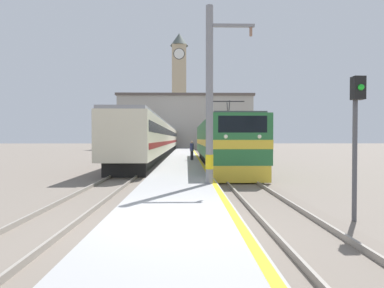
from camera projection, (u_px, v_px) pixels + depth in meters
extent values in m
plane|color=#70665B|center=(184.00, 156.00, 37.08)|extent=(200.00, 200.00, 0.00)
cube|color=#999999|center=(184.00, 157.00, 32.08)|extent=(3.22, 140.00, 0.33)
cube|color=yellow|center=(197.00, 156.00, 32.10)|extent=(0.20, 140.00, 0.00)
cube|color=#70665B|center=(211.00, 159.00, 32.14)|extent=(2.83, 140.00, 0.02)
cube|color=gray|center=(204.00, 158.00, 32.12)|extent=(0.07, 140.00, 0.14)
cube|color=gray|center=(218.00, 158.00, 32.15)|extent=(0.07, 140.00, 0.14)
cube|color=#70665B|center=(154.00, 159.00, 32.02)|extent=(2.84, 140.00, 0.02)
cube|color=gray|center=(147.00, 158.00, 32.01)|extent=(0.07, 140.00, 0.14)
cube|color=gray|center=(161.00, 158.00, 32.04)|extent=(0.07, 140.00, 0.14)
cube|color=black|center=(220.00, 160.00, 23.81)|extent=(2.46, 17.85, 0.90)
cube|color=#286B38|center=(220.00, 139.00, 23.78)|extent=(2.90, 19.41, 2.52)
cube|color=gold|center=(220.00, 142.00, 23.79)|extent=(2.92, 19.43, 0.44)
cube|color=gold|center=(242.00, 174.00, 14.26)|extent=(2.76, 0.30, 0.81)
cube|color=black|center=(242.00, 124.00, 14.13)|extent=(2.32, 0.12, 0.80)
sphere|color=white|center=(226.00, 137.00, 14.09)|extent=(0.20, 0.20, 0.20)
sphere|color=white|center=(259.00, 137.00, 14.12)|extent=(0.20, 0.20, 0.20)
cube|color=#4C4C51|center=(220.00, 122.00, 23.76)|extent=(2.61, 18.44, 0.12)
cylinder|color=#333333|center=(229.00, 109.00, 18.55)|extent=(0.06, 0.63, 1.03)
cylinder|color=#333333|center=(228.00, 110.00, 19.25)|extent=(0.06, 0.63, 1.03)
cube|color=#262626|center=(228.00, 101.00, 18.89)|extent=(2.03, 0.08, 0.06)
cube|color=black|center=(160.00, 152.00, 39.74)|extent=(2.46, 46.37, 0.90)
cube|color=beige|center=(160.00, 138.00, 39.70)|extent=(2.90, 48.30, 2.85)
cube|color=black|center=(160.00, 133.00, 39.69)|extent=(2.92, 47.33, 0.64)
cube|color=maroon|center=(160.00, 142.00, 39.71)|extent=(2.92, 47.33, 0.36)
cube|color=gray|center=(160.00, 126.00, 39.68)|extent=(2.67, 48.30, 0.20)
cylinder|color=gray|center=(209.00, 95.00, 12.30)|extent=(0.30, 0.30, 7.30)
cylinder|color=yellow|center=(209.00, 162.00, 12.35)|extent=(0.32, 0.32, 0.60)
cube|color=gray|center=(230.00, 26.00, 12.26)|extent=(2.00, 0.12, 0.12)
cylinder|color=#8C6651|center=(251.00, 32.00, 12.28)|extent=(0.12, 0.12, 0.35)
cylinder|color=#23232D|center=(192.00, 155.00, 26.05)|extent=(0.26, 0.26, 0.78)
cylinder|color=navy|center=(192.00, 147.00, 26.04)|extent=(0.34, 0.34, 0.65)
sphere|color=tan|center=(192.00, 142.00, 26.03)|extent=(0.21, 0.21, 0.21)
cube|color=tan|center=(179.00, 97.00, 78.74)|extent=(3.69, 3.69, 26.56)
cylinder|color=black|center=(179.00, 54.00, 76.68)|extent=(2.88, 0.06, 2.88)
cylinder|color=white|center=(179.00, 54.00, 76.65)|extent=(2.58, 0.10, 2.58)
cone|color=#47514C|center=(179.00, 40.00, 78.47)|extent=(4.61, 4.61, 3.32)
cube|color=#A8A399|center=(185.00, 123.00, 65.21)|extent=(28.08, 7.77, 11.07)
cube|color=#564C47|center=(185.00, 97.00, 65.11)|extent=(28.68, 8.37, 0.50)
cylinder|color=#4C4C51|center=(355.00, 161.00, 7.91)|extent=(0.12, 0.12, 3.20)
cube|color=black|center=(358.00, 88.00, 7.76)|extent=(0.30, 0.24, 0.60)
sphere|color=green|center=(361.00, 87.00, 7.63)|extent=(0.16, 0.16, 0.16)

